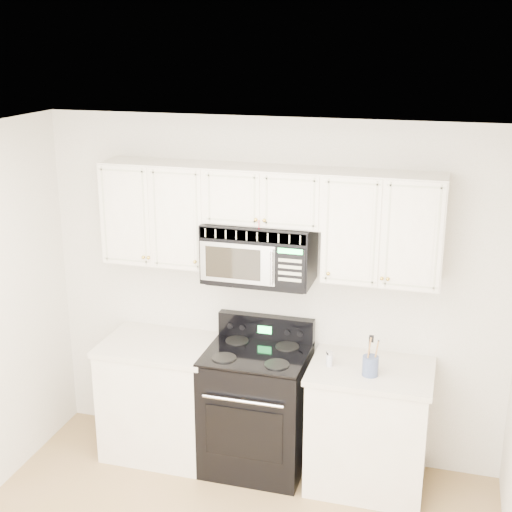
% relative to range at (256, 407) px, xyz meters
% --- Properties ---
extents(room, '(3.51, 3.51, 2.61)m').
position_rel_range_xyz_m(room, '(0.04, -1.44, 0.82)').
color(room, '#91704E').
rests_on(room, ground).
extents(base_cabinet_left, '(0.86, 0.65, 0.92)m').
position_rel_range_xyz_m(base_cabinet_left, '(-0.76, 0.00, -0.06)').
color(base_cabinet_left, white).
rests_on(base_cabinet_left, ground).
extents(base_cabinet_right, '(0.86, 0.65, 0.92)m').
position_rel_range_xyz_m(base_cabinet_right, '(0.84, 0.00, -0.06)').
color(base_cabinet_right, white).
rests_on(base_cabinet_right, ground).
extents(range, '(0.74, 0.68, 1.11)m').
position_rel_range_xyz_m(range, '(0.00, 0.00, 0.00)').
color(range, black).
rests_on(range, ground).
extents(upper_cabinets, '(2.44, 0.37, 0.75)m').
position_rel_range_xyz_m(upper_cabinets, '(0.04, 0.15, 1.45)').
color(upper_cabinets, white).
rests_on(upper_cabinets, ground).
extents(microwave, '(0.77, 0.44, 0.43)m').
position_rel_range_xyz_m(microwave, '(-0.01, 0.11, 1.18)').
color(microwave, black).
rests_on(microwave, ground).
extents(utensil_crock, '(0.11, 0.11, 0.30)m').
position_rel_range_xyz_m(utensil_crock, '(0.84, -0.11, 0.51)').
color(utensil_crock, '#3D5072').
rests_on(utensil_crock, base_cabinet_right).
extents(shaker_salt, '(0.05, 0.05, 0.11)m').
position_rel_range_xyz_m(shaker_salt, '(0.55, -0.05, 0.49)').
color(shaker_salt, silver).
rests_on(shaker_salt, base_cabinet_right).
extents(shaker_pepper, '(0.04, 0.04, 0.09)m').
position_rel_range_xyz_m(shaker_pepper, '(0.53, -0.01, 0.48)').
color(shaker_pepper, silver).
rests_on(shaker_pepper, base_cabinet_right).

